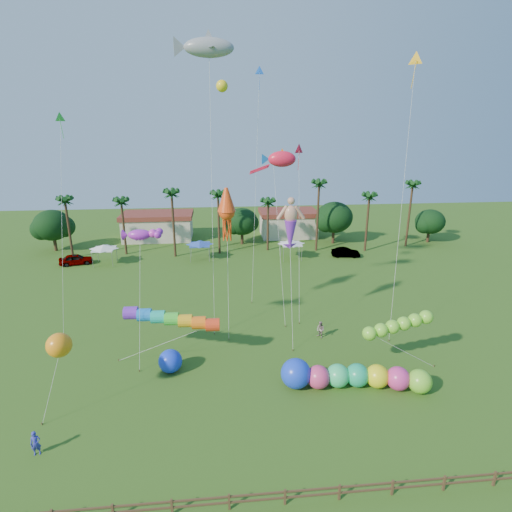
{
  "coord_description": "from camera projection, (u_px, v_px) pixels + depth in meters",
  "views": [
    {
      "loc": [
        -3.16,
        -22.21,
        19.4
      ],
      "look_at": [
        0.0,
        10.0,
        9.0
      ],
      "focal_mm": 28.0,
      "sensor_mm": 36.0,
      "label": 1
    }
  ],
  "objects": [
    {
      "name": "rainbow_tube",
      "position": [
        188.0,
        326.0,
        33.69
      ],
      "size": [
        10.43,
        2.78,
        4.03
      ],
      "color": "#EF3B1A",
      "rests_on": "ground"
    },
    {
      "name": "blue_ball",
      "position": [
        170.0,
        361.0,
        33.07
      ],
      "size": [
        1.95,
        1.95,
        1.95
      ],
      "primitive_type": "sphere",
      "color": "#1A3BF1",
      "rests_on": "ground"
    },
    {
      "name": "squid_kite",
      "position": [
        227.0,
        212.0,
        39.32
      ],
      "size": [
        2.32,
        6.01,
        14.01
      ],
      "color": "#ED4613",
      "rests_on": "ground"
    },
    {
      "name": "green_worm",
      "position": [
        369.0,
        334.0,
        32.96
      ],
      "size": [
        9.02,
        2.69,
        3.91
      ],
      "color": "#78D72F",
      "rests_on": "ground"
    },
    {
      "name": "delta_kite_green",
      "position": [
        60.0,
        125.0,
        34.62
      ],
      "size": [
        1.63,
        4.61,
        20.75
      ],
      "color": "green",
      "rests_on": "ground"
    },
    {
      "name": "spectator_b",
      "position": [
        320.0,
        330.0,
        38.49
      ],
      "size": [
        0.96,
        1.02,
        1.67
      ],
      "primitive_type": "imported",
      "rotation": [
        0.0,
        0.0,
        -1.03
      ],
      "color": "gray",
      "rests_on": "ground"
    },
    {
      "name": "caterpillar_inflatable",
      "position": [
        349.0,
        376.0,
        31.02
      ],
      "size": [
        11.58,
        3.83,
        2.36
      ],
      "rotation": [
        0.0,
        0.0,
        -0.15
      ],
      "color": "#DD3A77",
      "rests_on": "ground"
    },
    {
      "name": "delta_kite_blue",
      "position": [
        259.0,
        78.0,
        43.25
      ],
      "size": [
        1.93,
        4.79,
        25.81
      ],
      "color": "blue",
      "rests_on": "ground"
    },
    {
      "name": "merman_kite",
      "position": [
        291.0,
        227.0,
        37.73
      ],
      "size": [
        2.2,
        5.61,
        12.87
      ],
      "color": "tan",
      "rests_on": "ground"
    },
    {
      "name": "lobster_kite",
      "position": [
        140.0,
        235.0,
        33.4
      ],
      "size": [
        3.74,
        5.01,
        11.53
      ],
      "color": "purple",
      "rests_on": "ground"
    },
    {
      "name": "spectator_a",
      "position": [
        36.0,
        443.0,
        24.64
      ],
      "size": [
        0.67,
        0.51,
        1.64
      ],
      "primitive_type": "imported",
      "rotation": [
        0.0,
        0.0,
        0.21
      ],
      "color": "#2F32A7",
      "rests_on": "ground"
    },
    {
      "name": "ground",
      "position": [
        270.0,
        426.0,
        27.27
      ],
      "size": [
        160.0,
        160.0,
        0.0
      ],
      "primitive_type": "plane",
      "color": "#285116",
      "rests_on": "ground"
    },
    {
      "name": "shark_kite",
      "position": [
        209.0,
        48.0,
        36.55
      ],
      "size": [
        6.49,
        7.34,
        27.54
      ],
      "color": "gray",
      "rests_on": "ground"
    },
    {
      "name": "delta_kite_red",
      "position": [
        299.0,
        152.0,
        40.43
      ],
      "size": [
        1.22,
        4.9,
        17.93
      ],
      "color": "red",
      "rests_on": "ground"
    },
    {
      "name": "fish_kite",
      "position": [
        282.0,
        159.0,
        41.04
      ],
      "size": [
        4.49,
        6.58,
        17.26
      ],
      "color": "#F51B3C",
      "rests_on": "ground"
    },
    {
      "name": "car_b",
      "position": [
        346.0,
        252.0,
        62.82
      ],
      "size": [
        4.56,
        2.18,
        1.44
      ],
      "primitive_type": "imported",
      "rotation": [
        0.0,
        0.0,
        1.42
      ],
      "color": "#4C4C54",
      "rests_on": "ground"
    },
    {
      "name": "orange_ball_kite",
      "position": [
        59.0,
        345.0,
        26.95
      ],
      "size": [
        2.61,
        2.3,
        6.26
      ],
      "color": "orange",
      "rests_on": "ground"
    },
    {
      "name": "tent_row",
      "position": [
        200.0,
        244.0,
        60.3
      ],
      "size": [
        31.0,
        4.0,
        0.6
      ],
      "color": "white",
      "rests_on": "ground"
    },
    {
      "name": "buildings_row",
      "position": [
        218.0,
        227.0,
        73.74
      ],
      "size": [
        35.0,
        7.0,
        4.0
      ],
      "color": "beige",
      "rests_on": "ground"
    },
    {
      "name": "tree_line",
      "position": [
        257.0,
        221.0,
        67.98
      ],
      "size": [
        69.46,
        8.91,
        11.0
      ],
      "color": "#3A2819",
      "rests_on": "ground"
    },
    {
      "name": "delta_kite_yellow",
      "position": [
        415.0,
        64.0,
        34.15
      ],
      "size": [
        1.98,
        4.34,
        25.65
      ],
      "color": "yellow",
      "rests_on": "ground"
    },
    {
      "name": "fence",
      "position": [
        285.0,
        495.0,
        21.4
      ],
      "size": [
        36.12,
        0.12,
        1.0
      ],
      "color": "brown",
      "rests_on": "ground"
    },
    {
      "name": "car_a",
      "position": [
        76.0,
        259.0,
        59.25
      ],
      "size": [
        4.99,
        2.91,
        1.59
      ],
      "primitive_type": "imported",
      "rotation": [
        0.0,
        0.0,
        1.8
      ],
      "color": "#4C4C54",
      "rests_on": "ground"
    }
  ]
}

